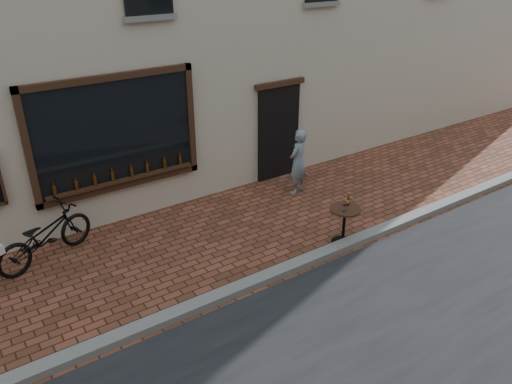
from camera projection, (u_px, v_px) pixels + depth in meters
ground at (307, 272)px, 8.54m from camera, size 90.00×90.00×0.00m
kerb at (300, 263)px, 8.66m from camera, size 90.00×0.25×0.12m
cargo_bicycle at (42, 236)px, 8.63m from camera, size 2.20×1.35×1.04m
bistro_table at (345, 218)px, 9.13m from camera, size 0.58×0.58×0.99m
pedestrian at (298, 162)px, 10.95m from camera, size 0.64×0.53×1.48m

